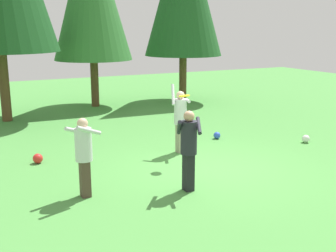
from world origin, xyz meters
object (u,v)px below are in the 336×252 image
frisbee (184,96)px  ball_red (38,158)px  person_thrower (180,116)px  person_catcher (189,144)px  person_bystander (84,151)px  ball_blue (217,135)px  ball_white (306,139)px

frisbee → ball_red: 4.03m
person_thrower → ball_red: size_ratio=7.51×
person_catcher → ball_red: bearing=63.4°
person_thrower → person_bystander: 3.69m
frisbee → person_bystander: bearing=-160.4°
frisbee → ball_blue: size_ratio=1.79×
person_thrower → ball_red: bearing=-79.6°
person_bystander → frisbee: 3.10m
frisbee → ball_white: frisbee is taller
person_thrower → ball_blue: (1.70, 0.76, -0.91)m
ball_red → ball_blue: (5.38, -0.02, -0.02)m
person_thrower → person_catcher: 2.76m
person_catcher → ball_white: 5.35m
person_thrower → ball_white: (3.84, -0.80, -0.90)m
person_catcher → person_bystander: size_ratio=1.05×
ball_red → ball_white: bearing=-11.9°
ball_red → ball_blue: bearing=-0.2°
person_bystander → frisbee: (2.84, 1.01, 0.75)m
ball_blue → ball_white: 2.64m
person_thrower → person_catcher: (-1.16, -2.51, -0.00)m
person_bystander → ball_red: bearing=81.0°
person_thrower → ball_blue: bearing=136.4°
person_catcher → ball_white: bearing=-45.2°
ball_blue → ball_white: (2.13, -1.56, 0.01)m
ball_red → person_thrower: bearing=-12.0°
person_catcher → ball_blue: (2.86, 3.27, -0.91)m
ball_red → ball_white: ball_red is taller
person_thrower → person_bystander: size_ratio=1.15×
ball_blue → person_thrower: bearing=-155.9°
ball_blue → person_bystander: bearing=-151.8°
person_bystander → ball_white: (7.02, 1.05, -0.85)m
person_bystander → ball_white: person_bystander is taller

